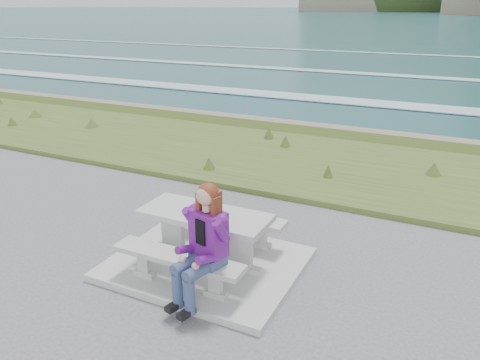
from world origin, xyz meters
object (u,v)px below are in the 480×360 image
object	(u,v)px
picnic_table	(205,224)
bench_seaward	(229,219)
seated_woman	(200,261)
bench_landward	(178,262)

from	to	relation	value
picnic_table	bench_seaward	bearing A→B (deg)	90.00
bench_seaward	picnic_table	bearing A→B (deg)	-90.00
seated_woman	bench_landward	bearing A→B (deg)	176.61
bench_seaward	seated_woman	distance (m)	1.60
picnic_table	bench_seaward	size ratio (longest dim) A/B	1.00
bench_seaward	seated_woman	size ratio (longest dim) A/B	1.21
bench_landward	bench_seaward	bearing A→B (deg)	90.00
bench_landward	seated_woman	size ratio (longest dim) A/B	1.21
picnic_table	bench_landward	bearing A→B (deg)	-90.00
picnic_table	seated_woman	world-z (taller)	seated_woman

